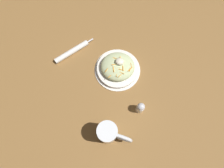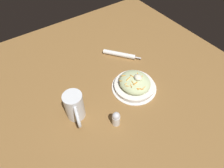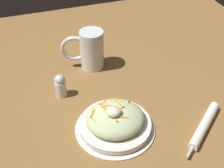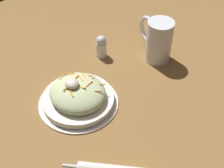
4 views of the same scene
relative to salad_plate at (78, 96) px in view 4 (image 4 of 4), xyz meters
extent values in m
plane|color=olive|center=(0.05, 0.10, -0.03)|extent=(1.43, 1.43, 0.00)
cylinder|color=white|center=(0.00, 0.00, -0.02)|extent=(0.23, 0.23, 0.01)
cylinder|color=white|center=(0.00, 0.00, -0.01)|extent=(0.20, 0.20, 0.02)
ellipsoid|color=beige|center=(0.00, 0.00, 0.01)|extent=(0.16, 0.15, 0.06)
cylinder|color=orange|center=(0.01, -0.03, 0.04)|extent=(0.02, 0.01, 0.01)
cylinder|color=orange|center=(0.05, 0.03, 0.03)|extent=(0.01, 0.02, 0.01)
cylinder|color=orange|center=(0.02, 0.03, 0.04)|extent=(0.01, 0.03, 0.01)
cylinder|color=orange|center=(-0.01, 0.05, 0.03)|extent=(0.02, 0.02, 0.00)
cylinder|color=orange|center=(0.00, -0.01, 0.04)|extent=(0.03, 0.01, 0.00)
cylinder|color=orange|center=(-0.06, 0.00, 0.03)|extent=(0.01, 0.02, 0.00)
cylinder|color=orange|center=(-0.02, 0.03, 0.04)|extent=(0.03, 0.01, 0.00)
cylinder|color=orange|center=(-0.02, 0.02, 0.04)|extent=(0.01, 0.02, 0.01)
cylinder|color=orange|center=(-0.02, 0.04, 0.04)|extent=(0.02, 0.01, 0.00)
cylinder|color=orange|center=(0.02, 0.00, 0.04)|extent=(0.02, 0.01, 0.01)
cylinder|color=orange|center=(-0.06, 0.02, 0.03)|extent=(0.02, 0.03, 0.01)
cylinder|color=orange|center=(0.03, 0.06, 0.03)|extent=(0.02, 0.02, 0.00)
cylinder|color=orange|center=(-0.01, -0.03, 0.04)|extent=(0.01, 0.03, 0.01)
cylinder|color=orange|center=(0.00, 0.05, 0.03)|extent=(0.00, 0.02, 0.00)
cylinder|color=orange|center=(-0.06, 0.02, 0.03)|extent=(0.01, 0.02, 0.01)
ellipsoid|color=#EFEACC|center=(-0.01, -0.01, 0.05)|extent=(0.04, 0.04, 0.02)
cylinder|color=white|center=(0.03, 0.31, 0.04)|extent=(0.08, 0.08, 0.14)
cylinder|color=gold|center=(0.03, 0.31, 0.02)|extent=(0.07, 0.07, 0.10)
cylinder|color=white|center=(0.03, 0.31, 0.08)|extent=(0.07, 0.07, 0.01)
torus|color=white|center=(-0.03, 0.33, 0.05)|extent=(0.10, 0.04, 0.10)
cylinder|color=silver|center=(0.15, -0.15, -0.02)|extent=(0.03, 0.03, 0.01)
cylinder|color=white|center=(-0.11, 0.19, 0.00)|extent=(0.04, 0.04, 0.05)
sphere|color=silver|center=(-0.11, 0.19, 0.03)|extent=(0.03, 0.03, 0.03)
camera|label=1|loc=(0.00, 0.39, 0.88)|focal=31.80mm
camera|label=2|loc=(-0.44, 0.44, 0.72)|focal=30.74mm
camera|label=3|loc=(-0.20, -0.56, 0.61)|focal=49.02mm
camera|label=4|loc=(0.51, -0.36, 0.64)|focal=51.39mm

